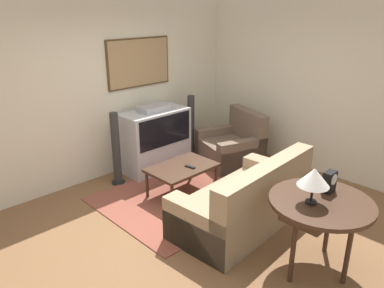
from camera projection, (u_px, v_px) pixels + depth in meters
ground_plane at (197, 225)px, 4.70m from camera, size 12.00×12.00×0.00m
wall_back at (99, 92)px, 5.67m from camera, size 12.00×0.10×2.70m
wall_right at (315, 89)px, 5.94m from camera, size 0.06×12.00×2.70m
area_rug at (184, 195)px, 5.44m from camera, size 2.28×1.86×0.01m
tv at (155, 139)px, 6.18m from camera, size 1.13×0.56×1.09m
couch at (245, 203)px, 4.62m from camera, size 1.88×1.03×0.90m
armchair at (232, 147)px, 6.47m from camera, size 1.14×1.18×0.91m
coffee_table at (182, 169)px, 5.34m from camera, size 0.96×0.64×0.44m
console_table at (321, 207)px, 3.70m from camera, size 1.03×1.03×0.80m
table_lamp at (314, 178)px, 3.53m from camera, size 0.30×0.30×0.37m
mantel_clock at (329, 182)px, 3.82m from camera, size 0.15×0.10×0.22m
remote at (190, 167)px, 5.28m from camera, size 0.07×0.17×0.02m
speaker_tower_left at (116, 151)px, 5.64m from camera, size 0.21×0.21×1.13m
speaker_tower_right at (191, 128)px, 6.65m from camera, size 0.21×0.21×1.13m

